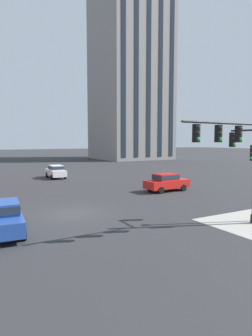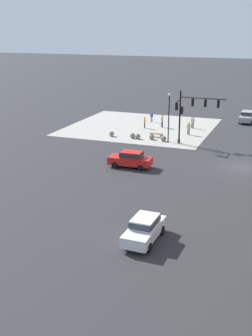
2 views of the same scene
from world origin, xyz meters
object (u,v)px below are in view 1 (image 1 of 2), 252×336
traffic_signal_main (239,152)px  car_cross_westbound (56,171)px  car_main_northbound_near (166,182)px  car_cross_eastbound (3,217)px

traffic_signal_main → car_cross_westbound: traffic_signal_main is taller
car_main_northbound_near → car_cross_westbound: size_ratio=1.01×
car_cross_eastbound → car_cross_westbound: (8.64, 21.29, 0.00)m
traffic_signal_main → car_cross_westbound: 26.44m
traffic_signal_main → car_cross_eastbound: 13.09m
traffic_signal_main → car_cross_westbound: (-3.10, 26.05, -3.28)m
traffic_signal_main → car_main_northbound_near: traffic_signal_main is taller
car_cross_eastbound → car_cross_westbound: bearing=67.9°
car_main_northbound_near → car_cross_westbound: 16.33m
traffic_signal_main → car_cross_westbound: size_ratio=1.46×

